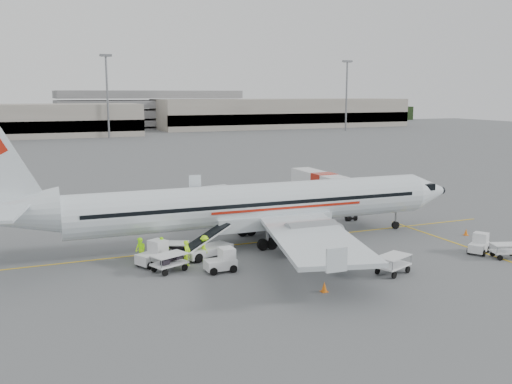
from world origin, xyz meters
TOP-DOWN VIEW (x-y plane):
  - ground at (0.00, 0.00)m, footprint 360.00×360.00m
  - stripe_lead at (0.00, 0.00)m, footprint 44.00×0.20m
  - stripe_cross at (14.00, -8.00)m, footprint 0.20×20.00m
  - terminal_east at (70.00, 145.00)m, footprint 90.00×26.00m
  - parking_garage at (25.00, 160.00)m, footprint 62.00×24.00m
  - treeline at (0.00, 175.00)m, footprint 300.00×3.00m
  - mast_center at (5.00, 118.00)m, footprint 3.20×1.20m
  - mast_east at (80.00, 118.00)m, footprint 3.20×1.20m
  - aircraft at (-0.80, -0.02)m, footprint 40.42×32.14m
  - jet_bridge at (10.62, 9.22)m, footprint 2.83×14.76m
  - belt_loader at (-5.78, -2.35)m, footprint 5.58×3.73m
  - tug_fore at (13.54, -9.40)m, footprint 2.23×1.96m
  - tug_mid at (-6.02, -6.11)m, footprint 2.12×1.25m
  - tug_aft at (-9.96, -2.90)m, footprint 2.56×2.17m
  - cart_loaded_a at (-8.36, -2.00)m, footprint 2.81×2.30m
  - cart_loaded_b at (-9.21, -4.75)m, footprint 2.71×2.19m
  - cart_empty_a at (4.53, -11.01)m, footprint 2.81×2.26m
  - cart_empty_b at (14.42, -11.20)m, footprint 2.38×1.82m
  - cone_nose at (16.66, -4.71)m, footprint 0.36×0.36m
  - cone_port at (5.48, 16.39)m, footprint 0.35×0.35m
  - cone_stbd at (-1.50, -12.37)m, footprint 0.41×0.41m
  - crew_a at (-7.77, -4.06)m, footprint 0.78×0.80m
  - crew_b at (-10.56, -1.72)m, footprint 0.98×1.07m
  - crew_c at (-6.10, -2.81)m, footprint 0.73×1.18m
  - crew_d at (-9.16, -2.49)m, footprint 1.17×0.67m

SIDE VIEW (x-z plane):
  - ground at x=0.00m, z-range 0.00..0.00m
  - stripe_lead at x=0.00m, z-range 0.00..0.01m
  - stripe_cross at x=14.00m, z-range 0.00..0.01m
  - cone_port at x=5.48m, z-range 0.00..0.57m
  - cone_nose at x=16.66m, z-range 0.00..0.59m
  - cone_stbd at x=-1.50m, z-range 0.00..0.66m
  - cart_empty_b at x=14.42m, z-range 0.00..1.09m
  - cart_loaded_b at x=-9.21m, z-range 0.00..1.23m
  - cart_loaded_a at x=-8.36m, z-range 0.00..1.27m
  - cart_empty_a at x=4.53m, z-range 0.00..1.28m
  - tug_fore at x=13.54m, z-range 0.00..1.50m
  - tug_mid at x=-6.02m, z-range 0.00..1.61m
  - tug_aft at x=-9.96m, z-range 0.00..1.71m
  - crew_c at x=-6.10m, z-range 0.00..1.77m
  - crew_b at x=-10.56m, z-range 0.00..1.77m
  - crew_a at x=-7.77m, z-range 0.00..1.85m
  - crew_d at x=-9.16m, z-range 0.00..1.87m
  - belt_loader at x=-5.78m, z-range 0.00..2.83m
  - jet_bridge at x=10.62m, z-range 0.00..3.87m
  - treeline at x=0.00m, z-range 0.00..6.00m
  - terminal_east at x=70.00m, z-range 0.00..10.00m
  - aircraft at x=-0.80m, z-range 0.00..10.89m
  - parking_garage at x=25.00m, z-range 0.00..14.00m
  - mast_center at x=5.00m, z-range 0.00..22.00m
  - mast_east at x=80.00m, z-range 0.00..22.00m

